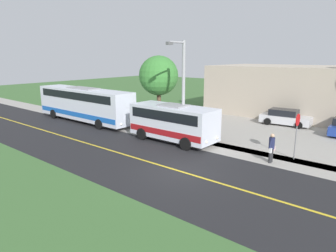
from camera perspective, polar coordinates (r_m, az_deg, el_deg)
The scene contains 13 objects.
ground_plane at distance 17.06m, azimuth 2.14°, elevation -8.48°, with size 120.00×120.00×0.00m, color #3D6633.
road_surface at distance 17.05m, azimuth 2.14°, elevation -8.47°, with size 8.00×100.00×0.01m, color black.
sidewalk at distance 21.19m, azimuth 10.79°, elevation -4.34°, with size 2.40×100.00×0.01m, color #9E9991.
parking_lot_surface at distance 26.61m, azimuth 24.10°, elevation -1.68°, with size 14.00×36.00×0.01m, color #9E9991.
road_centre_line at distance 17.05m, azimuth 2.14°, elevation -8.46°, with size 0.16×100.00×0.00m, color gold.
shuttle_bus_front at distance 22.45m, azimuth 0.99°, elevation 0.92°, with size 2.71×6.82×2.78m.
transit_bus_rear at distance 30.35m, azimuth -15.51°, elevation 4.18°, with size 2.58×12.08×3.30m.
pedestrian_with_bags at distance 19.09m, azimuth 18.91°, elevation -3.77°, with size 0.72×0.34×1.79m.
stop_sign at distance 19.92m, azimuth 23.09°, elevation -0.46°, with size 0.76×0.07×2.88m.
street_light_pole at distance 21.98m, azimuth 2.72°, elevation 7.31°, with size 1.97×0.24×7.31m.
parked_car_near at distance 29.98m, azimuth 21.16°, elevation 1.49°, with size 2.29×4.53×1.45m.
tree_curbside at distance 26.73m, azimuth -1.76°, elevation 9.41°, with size 3.43×3.43×6.29m.
commercial_building at distance 35.70m, azimuth 22.92°, elevation 6.18°, with size 10.00×17.06×5.19m, color #B7A893.
Camera 1 is at (12.59, 9.64, 6.28)m, focal length 32.39 mm.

